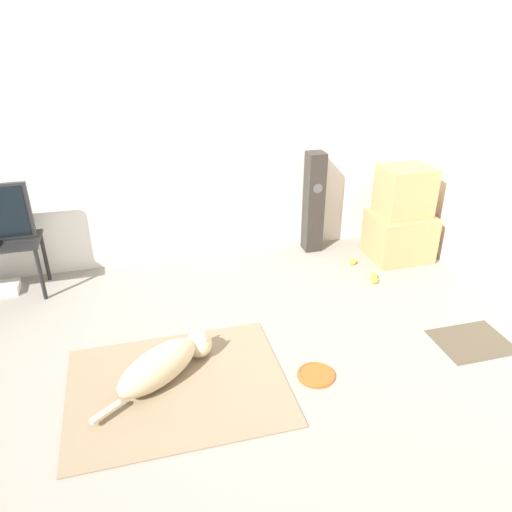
{
  "coord_description": "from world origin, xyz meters",
  "views": [
    {
      "loc": [
        -0.43,
        -2.56,
        2.38
      ],
      "look_at": [
        0.54,
        1.07,
        0.45
      ],
      "focal_mm": 35.0,
      "sensor_mm": 36.0,
      "label": 1
    }
  ],
  "objects_px": {
    "cardboard_box_upper": "(405,191)",
    "tennis_ball_by_boxes": "(353,261)",
    "floor_speaker": "(314,203)",
    "game_console": "(0,289)",
    "tennis_ball_near_speaker": "(374,280)",
    "cardboard_box_lower": "(399,236)",
    "tennis_ball_loose_on_carpet": "(374,276)",
    "frisbee": "(316,375)",
    "dog": "(165,363)"
  },
  "relations": [
    {
      "from": "cardboard_box_upper",
      "to": "tennis_ball_by_boxes",
      "type": "height_order",
      "value": "cardboard_box_upper"
    },
    {
      "from": "floor_speaker",
      "to": "game_console",
      "type": "relative_size",
      "value": 3.14
    },
    {
      "from": "floor_speaker",
      "to": "tennis_ball_near_speaker",
      "type": "relative_size",
      "value": 15.95
    },
    {
      "from": "cardboard_box_upper",
      "to": "tennis_ball_near_speaker",
      "type": "bearing_deg",
      "value": -136.26
    },
    {
      "from": "cardboard_box_lower",
      "to": "tennis_ball_near_speaker",
      "type": "distance_m",
      "value": 0.69
    },
    {
      "from": "floor_speaker",
      "to": "game_console",
      "type": "bearing_deg",
      "value": -177.78
    },
    {
      "from": "tennis_ball_loose_on_carpet",
      "to": "cardboard_box_lower",
      "type": "bearing_deg",
      "value": 39.39
    },
    {
      "from": "frisbee",
      "to": "cardboard_box_lower",
      "type": "height_order",
      "value": "cardboard_box_lower"
    },
    {
      "from": "cardboard_box_lower",
      "to": "cardboard_box_upper",
      "type": "distance_m",
      "value": 0.48
    },
    {
      "from": "tennis_ball_by_boxes",
      "to": "tennis_ball_near_speaker",
      "type": "distance_m",
      "value": 0.4
    },
    {
      "from": "cardboard_box_upper",
      "to": "floor_speaker",
      "type": "relative_size",
      "value": 0.46
    },
    {
      "from": "floor_speaker",
      "to": "tennis_ball_loose_on_carpet",
      "type": "distance_m",
      "value": 0.98
    },
    {
      "from": "cardboard_box_lower",
      "to": "floor_speaker",
      "type": "bearing_deg",
      "value": 152.83
    },
    {
      "from": "frisbee",
      "to": "tennis_ball_loose_on_carpet",
      "type": "height_order",
      "value": "tennis_ball_loose_on_carpet"
    },
    {
      "from": "dog",
      "to": "tennis_ball_near_speaker",
      "type": "relative_size",
      "value": 13.2
    },
    {
      "from": "frisbee",
      "to": "cardboard_box_upper",
      "type": "relative_size",
      "value": 0.55
    },
    {
      "from": "tennis_ball_by_boxes",
      "to": "game_console",
      "type": "distance_m",
      "value": 3.36
    },
    {
      "from": "cardboard_box_upper",
      "to": "game_console",
      "type": "relative_size",
      "value": 1.45
    },
    {
      "from": "cardboard_box_upper",
      "to": "tennis_ball_loose_on_carpet",
      "type": "xyz_separation_m",
      "value": [
        -0.45,
        -0.38,
        -0.68
      ]
    },
    {
      "from": "dog",
      "to": "floor_speaker",
      "type": "distance_m",
      "value": 2.45
    },
    {
      "from": "tennis_ball_loose_on_carpet",
      "to": "tennis_ball_by_boxes",
      "type": "bearing_deg",
      "value": 101.52
    },
    {
      "from": "frisbee",
      "to": "tennis_ball_loose_on_carpet",
      "type": "distance_m",
      "value": 1.56
    },
    {
      "from": "cardboard_box_upper",
      "to": "tennis_ball_by_boxes",
      "type": "bearing_deg",
      "value": -173.53
    },
    {
      "from": "dog",
      "to": "tennis_ball_loose_on_carpet",
      "type": "bearing_deg",
      "value": 24.02
    },
    {
      "from": "dog",
      "to": "frisbee",
      "type": "height_order",
      "value": "dog"
    },
    {
      "from": "cardboard_box_upper",
      "to": "tennis_ball_near_speaker",
      "type": "xyz_separation_m",
      "value": [
        -0.48,
        -0.46,
        -0.68
      ]
    },
    {
      "from": "frisbee",
      "to": "game_console",
      "type": "distance_m",
      "value": 2.99
    },
    {
      "from": "tennis_ball_by_boxes",
      "to": "tennis_ball_near_speaker",
      "type": "height_order",
      "value": "same"
    },
    {
      "from": "dog",
      "to": "floor_speaker",
      "type": "bearing_deg",
      "value": 44.55
    },
    {
      "from": "game_console",
      "to": "tennis_ball_by_boxes",
      "type": "bearing_deg",
      "value": -5.63
    },
    {
      "from": "tennis_ball_by_boxes",
      "to": "tennis_ball_loose_on_carpet",
      "type": "bearing_deg",
      "value": -78.48
    },
    {
      "from": "floor_speaker",
      "to": "cardboard_box_upper",
      "type": "bearing_deg",
      "value": -26.2
    },
    {
      "from": "tennis_ball_near_speaker",
      "to": "dog",
      "type": "bearing_deg",
      "value": -157.44
    },
    {
      "from": "dog",
      "to": "tennis_ball_by_boxes",
      "type": "relative_size",
      "value": 13.2
    },
    {
      "from": "frisbee",
      "to": "floor_speaker",
      "type": "bearing_deg",
      "value": 70.39
    },
    {
      "from": "cardboard_box_lower",
      "to": "cardboard_box_upper",
      "type": "bearing_deg",
      "value": 88.94
    },
    {
      "from": "dog",
      "to": "frisbee",
      "type": "bearing_deg",
      "value": -13.15
    },
    {
      "from": "tennis_ball_by_boxes",
      "to": "tennis_ball_loose_on_carpet",
      "type": "distance_m",
      "value": 0.33
    },
    {
      "from": "cardboard_box_lower",
      "to": "tennis_ball_loose_on_carpet",
      "type": "distance_m",
      "value": 0.61
    },
    {
      "from": "frisbee",
      "to": "cardboard_box_lower",
      "type": "bearing_deg",
      "value": 45.91
    },
    {
      "from": "cardboard_box_lower",
      "to": "tennis_ball_near_speaker",
      "type": "relative_size",
      "value": 8.96
    },
    {
      "from": "tennis_ball_near_speaker",
      "to": "game_console",
      "type": "xyz_separation_m",
      "value": [
        -3.38,
        0.73,
        0.0
      ]
    },
    {
      "from": "cardboard_box_upper",
      "to": "tennis_ball_near_speaker",
      "type": "distance_m",
      "value": 0.95
    },
    {
      "from": "cardboard_box_lower",
      "to": "tennis_ball_loose_on_carpet",
      "type": "bearing_deg",
      "value": -140.61
    },
    {
      "from": "frisbee",
      "to": "floor_speaker",
      "type": "relative_size",
      "value": 0.26
    },
    {
      "from": "tennis_ball_near_speaker",
      "to": "floor_speaker",
      "type": "bearing_deg",
      "value": 110.1
    },
    {
      "from": "game_console",
      "to": "floor_speaker",
      "type": "bearing_deg",
      "value": 2.22
    },
    {
      "from": "frisbee",
      "to": "tennis_ball_near_speaker",
      "type": "bearing_deg",
      "value": 47.33
    },
    {
      "from": "dog",
      "to": "game_console",
      "type": "xyz_separation_m",
      "value": [
        -1.34,
        1.58,
        -0.11
      ]
    },
    {
      "from": "tennis_ball_near_speaker",
      "to": "game_console",
      "type": "height_order",
      "value": "game_console"
    }
  ]
}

